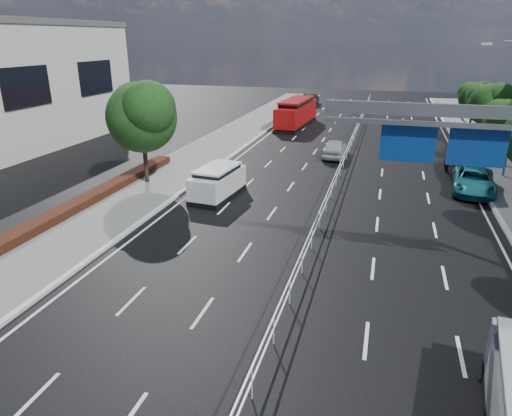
% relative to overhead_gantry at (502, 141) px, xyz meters
% --- Properties ---
extents(median_fence, '(0.05, 85.00, 1.02)m').
position_rel_overhead_gantry_xyz_m(median_fence, '(-6.74, 12.45, -5.08)').
color(median_fence, silver).
rests_on(median_fence, ground).
extents(overhead_gantry, '(10.24, 0.38, 7.45)m').
position_rel_overhead_gantry_xyz_m(overhead_gantry, '(0.00, 0.00, 0.00)').
color(overhead_gantry, gray).
rests_on(overhead_gantry, ground).
extents(streetlight_far, '(2.78, 2.40, 9.00)m').
position_rel_overhead_gantry_xyz_m(streetlight_far, '(3.76, 15.95, -0.40)').
color(streetlight_far, gray).
rests_on(streetlight_far, ground).
extents(near_tree_back, '(4.84, 4.51, 6.69)m').
position_rel_overhead_gantry_xyz_m(near_tree_back, '(-18.68, 7.92, -1.00)').
color(near_tree_back, black).
rests_on(near_tree_back, ground).
extents(far_tree_f, '(3.52, 3.28, 5.02)m').
position_rel_overhead_gantry_xyz_m(far_tree_f, '(4.50, 19.43, -2.12)').
color(far_tree_f, black).
rests_on(far_tree_f, ground).
extents(far_tree_g, '(3.96, 3.69, 5.45)m').
position_rel_overhead_gantry_xyz_m(far_tree_g, '(4.51, 26.92, -1.85)').
color(far_tree_g, black).
rests_on(far_tree_g, ground).
extents(far_tree_h, '(3.41, 3.18, 4.91)m').
position_rel_overhead_gantry_xyz_m(far_tree_h, '(4.50, 34.43, -2.18)').
color(far_tree_h, black).
rests_on(far_tree_h, ground).
extents(white_minivan, '(2.31, 4.53, 1.90)m').
position_rel_overhead_gantry_xyz_m(white_minivan, '(-13.32, 6.68, -4.67)').
color(white_minivan, black).
rests_on(white_minivan, ground).
extents(red_bus, '(2.89, 9.79, 2.89)m').
position_rel_overhead_gantry_xyz_m(red_bus, '(-13.41, 31.06, -4.10)').
color(red_bus, black).
rests_on(red_bus, ground).
extents(near_car_silver, '(1.82, 4.33, 1.46)m').
position_rel_overhead_gantry_xyz_m(near_car_silver, '(-7.74, 18.49, -4.87)').
color(near_car_silver, '#B1B4B9').
rests_on(near_car_silver, ground).
extents(near_car_dark, '(1.86, 4.76, 1.55)m').
position_rel_overhead_gantry_xyz_m(near_car_dark, '(-14.74, 48.18, -4.83)').
color(near_car_dark, black).
rests_on(near_car_dark, ground).
extents(parked_car_teal, '(2.90, 5.38, 1.44)m').
position_rel_overhead_gantry_xyz_m(parked_car_teal, '(1.56, 11.95, -4.89)').
color(parked_car_teal, '#1B6D79').
rests_on(parked_car_teal, ground).
extents(parked_car_dark, '(2.61, 5.79, 1.65)m').
position_rel_overhead_gantry_xyz_m(parked_car_dark, '(1.56, 15.01, -4.78)').
color(parked_car_dark, black).
rests_on(parked_car_dark, ground).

